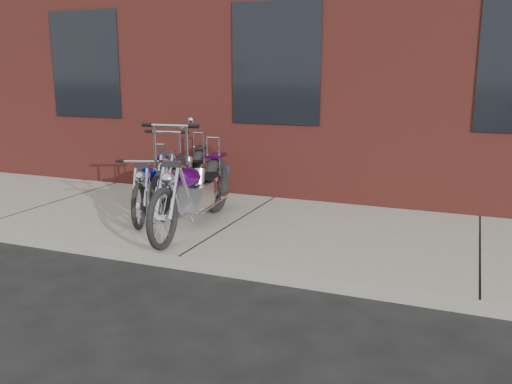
% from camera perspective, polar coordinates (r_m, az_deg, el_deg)
% --- Properties ---
extents(ground, '(120.00, 120.00, 0.00)m').
position_cam_1_polar(ground, '(5.95, -8.10, -8.10)').
color(ground, black).
rests_on(ground, ground).
extents(sidewalk, '(22.00, 3.00, 0.15)m').
position_cam_1_polar(sidewalk, '(7.20, -2.14, -3.67)').
color(sidewalk, gray).
rests_on(sidewalk, ground).
extents(chopper_purple, '(0.60, 2.44, 1.37)m').
position_cam_1_polar(chopper_purple, '(6.85, -6.49, -0.13)').
color(chopper_purple, black).
rests_on(chopper_purple, sidewalk).
extents(chopper_blue, '(0.83, 1.96, 0.89)m').
position_cam_1_polar(chopper_blue, '(7.61, -10.86, 0.46)').
color(chopper_blue, black).
rests_on(chopper_blue, sidewalk).
extents(chopper_third, '(0.58, 2.27, 1.16)m').
position_cam_1_polar(chopper_third, '(8.13, -7.53, 1.65)').
color(chopper_third, black).
rests_on(chopper_third, sidewalk).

